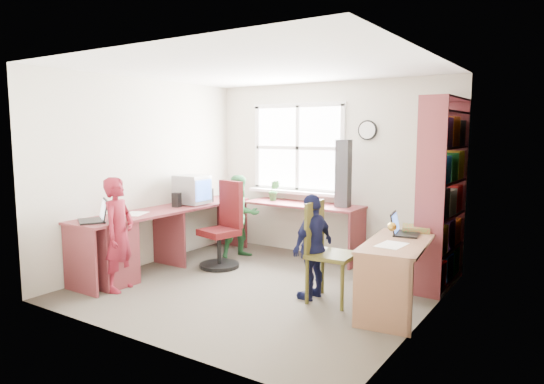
{
  "coord_description": "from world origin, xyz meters",
  "views": [
    {
      "loc": [
        2.99,
        -4.31,
        1.73
      ],
      "look_at": [
        0.0,
        0.25,
        1.05
      ],
      "focal_mm": 32.0,
      "sensor_mm": 36.0,
      "label": 1
    }
  ],
  "objects_px": {
    "bookshelf": "(442,198)",
    "laptop_right": "(402,229)",
    "right_desk": "(397,260)",
    "potted_plant": "(274,190)",
    "person_red": "(119,234)",
    "crt_monitor": "(192,190)",
    "laptop_left": "(96,216)",
    "wooden_chair": "(325,248)",
    "swivel_chair": "(224,230)",
    "person_navy": "(313,246)",
    "person_green": "(241,217)",
    "l_desk": "(157,238)",
    "cd_tower": "(343,174)"
  },
  "relations": [
    {
      "from": "right_desk",
      "to": "laptop_right",
      "type": "bearing_deg",
      "value": 94.68
    },
    {
      "from": "cd_tower",
      "to": "person_navy",
      "type": "relative_size",
      "value": 0.8
    },
    {
      "from": "wooden_chair",
      "to": "person_green",
      "type": "distance_m",
      "value": 1.99
    },
    {
      "from": "bookshelf",
      "to": "cd_tower",
      "type": "height_order",
      "value": "bookshelf"
    },
    {
      "from": "person_red",
      "to": "person_green",
      "type": "xyz_separation_m",
      "value": [
        0.27,
        1.85,
        -0.05
      ]
    },
    {
      "from": "potted_plant",
      "to": "person_navy",
      "type": "height_order",
      "value": "person_navy"
    },
    {
      "from": "person_red",
      "to": "cd_tower",
      "type": "bearing_deg",
      "value": -53.86
    },
    {
      "from": "wooden_chair",
      "to": "cd_tower",
      "type": "relative_size",
      "value": 1.16
    },
    {
      "from": "wooden_chair",
      "to": "cd_tower",
      "type": "distance_m",
      "value": 1.62
    },
    {
      "from": "cd_tower",
      "to": "person_navy",
      "type": "xyz_separation_m",
      "value": [
        0.33,
        -1.42,
        -0.64
      ]
    },
    {
      "from": "right_desk",
      "to": "cd_tower",
      "type": "relative_size",
      "value": 1.42
    },
    {
      "from": "laptop_left",
      "to": "person_green",
      "type": "xyz_separation_m",
      "value": [
        0.53,
        1.93,
        -0.24
      ]
    },
    {
      "from": "right_desk",
      "to": "person_red",
      "type": "distance_m",
      "value": 2.94
    },
    {
      "from": "bookshelf",
      "to": "person_navy",
      "type": "xyz_separation_m",
      "value": [
        -1.0,
        -1.16,
        -0.45
      ]
    },
    {
      "from": "l_desk",
      "to": "person_navy",
      "type": "relative_size",
      "value": 2.69
    },
    {
      "from": "cd_tower",
      "to": "person_red",
      "type": "height_order",
      "value": "cd_tower"
    },
    {
      "from": "crt_monitor",
      "to": "person_navy",
      "type": "relative_size",
      "value": 0.38
    },
    {
      "from": "laptop_left",
      "to": "person_red",
      "type": "relative_size",
      "value": 0.37
    },
    {
      "from": "potted_plant",
      "to": "person_navy",
      "type": "bearing_deg",
      "value": -45.32
    },
    {
      "from": "bookshelf",
      "to": "laptop_right",
      "type": "distance_m",
      "value": 0.79
    },
    {
      "from": "right_desk",
      "to": "cd_tower",
      "type": "xyz_separation_m",
      "value": [
        -1.18,
        1.29,
        0.69
      ]
    },
    {
      "from": "right_desk",
      "to": "crt_monitor",
      "type": "relative_size",
      "value": 2.99
    },
    {
      "from": "l_desk",
      "to": "person_red",
      "type": "relative_size",
      "value": 2.37
    },
    {
      "from": "potted_plant",
      "to": "person_red",
      "type": "height_order",
      "value": "person_red"
    },
    {
      "from": "person_red",
      "to": "person_green",
      "type": "relative_size",
      "value": 1.09
    },
    {
      "from": "swivel_chair",
      "to": "wooden_chair",
      "type": "height_order",
      "value": "swivel_chair"
    },
    {
      "from": "swivel_chair",
      "to": "person_red",
      "type": "bearing_deg",
      "value": -92.12
    },
    {
      "from": "cd_tower",
      "to": "person_green",
      "type": "distance_m",
      "value": 1.52
    },
    {
      "from": "swivel_chair",
      "to": "person_navy",
      "type": "distance_m",
      "value": 1.59
    },
    {
      "from": "person_green",
      "to": "l_desk",
      "type": "bearing_deg",
      "value": -168.54
    },
    {
      "from": "wooden_chair",
      "to": "crt_monitor",
      "type": "bearing_deg",
      "value": 164.45
    },
    {
      "from": "l_desk",
      "to": "bookshelf",
      "type": "distance_m",
      "value": 3.35
    },
    {
      "from": "laptop_right",
      "to": "person_red",
      "type": "relative_size",
      "value": 0.3
    },
    {
      "from": "laptop_left",
      "to": "cd_tower",
      "type": "relative_size",
      "value": 0.52
    },
    {
      "from": "wooden_chair",
      "to": "person_navy",
      "type": "height_order",
      "value": "person_navy"
    },
    {
      "from": "person_green",
      "to": "person_navy",
      "type": "bearing_deg",
      "value": -92.8
    },
    {
      "from": "swivel_chair",
      "to": "person_navy",
      "type": "relative_size",
      "value": 1.0
    },
    {
      "from": "wooden_chair",
      "to": "person_green",
      "type": "xyz_separation_m",
      "value": [
        -1.77,
        0.92,
        0.02
      ]
    },
    {
      "from": "laptop_left",
      "to": "swivel_chair",
      "type": "bearing_deg",
      "value": 97.82
    },
    {
      "from": "right_desk",
      "to": "laptop_right",
      "type": "xyz_separation_m",
      "value": [
        -0.07,
        0.33,
        0.24
      ]
    },
    {
      "from": "right_desk",
      "to": "bookshelf",
      "type": "distance_m",
      "value": 1.16
    },
    {
      "from": "laptop_left",
      "to": "laptop_right",
      "type": "relative_size",
      "value": 1.23
    },
    {
      "from": "potted_plant",
      "to": "cd_tower",
      "type": "bearing_deg",
      "value": -0.07
    },
    {
      "from": "l_desk",
      "to": "wooden_chair",
      "type": "bearing_deg",
      "value": 8.47
    },
    {
      "from": "right_desk",
      "to": "swivel_chair",
      "type": "bearing_deg",
      "value": 165.78
    },
    {
      "from": "crt_monitor",
      "to": "laptop_left",
      "type": "xyz_separation_m",
      "value": [
        -0.02,
        -1.52,
        -0.14
      ]
    },
    {
      "from": "bookshelf",
      "to": "person_green",
      "type": "relative_size",
      "value": 1.84
    },
    {
      "from": "bookshelf",
      "to": "cd_tower",
      "type": "bearing_deg",
      "value": 169.06
    },
    {
      "from": "l_desk",
      "to": "cd_tower",
      "type": "distance_m",
      "value": 2.49
    },
    {
      "from": "wooden_chair",
      "to": "crt_monitor",
      "type": "height_order",
      "value": "crt_monitor"
    }
  ]
}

